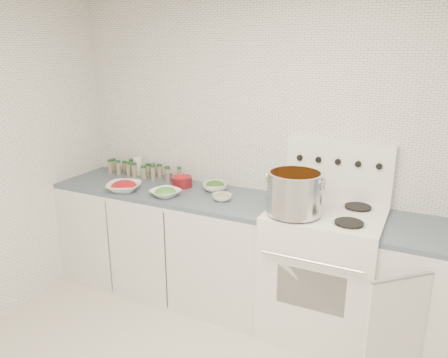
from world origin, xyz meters
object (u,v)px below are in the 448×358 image
at_px(stove, 323,268).
at_px(bowl_snowpea, 165,193).
at_px(bowl_tomato, 124,186).
at_px(stock_pot, 295,191).

height_order(stove, bowl_snowpea, stove).
height_order(bowl_tomato, bowl_snowpea, bowl_tomato).
relative_size(stock_pot, bowl_snowpea, 1.42).
bearing_deg(stock_pot, bowl_snowpea, 179.37).
xyz_separation_m(bowl_tomato, bowl_snowpea, (0.37, 0.03, -0.01)).
bearing_deg(bowl_snowpea, bowl_tomato, -175.26).
xyz_separation_m(stock_pot, bowl_tomato, (-1.39, -0.02, -0.16)).
bearing_deg(bowl_tomato, bowl_snowpea, 4.74).
bearing_deg(stove, stock_pot, -138.07).
distance_m(stove, bowl_tomato, 1.65).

